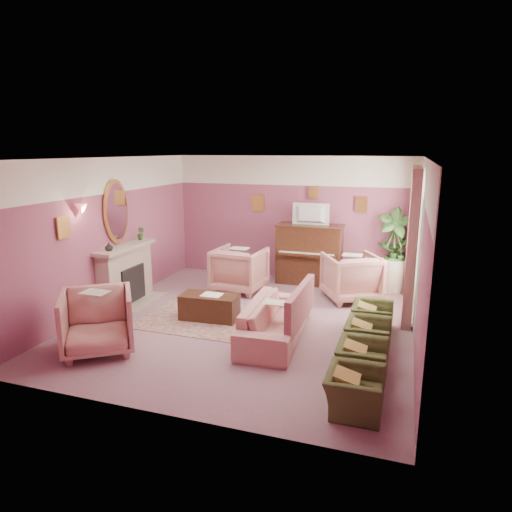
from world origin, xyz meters
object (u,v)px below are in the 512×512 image
(piano, at_px, (309,255))
(sofa, at_px, (275,313))
(olive_chair_b, at_px, (362,355))
(floral_armchair_left, at_px, (239,267))
(floral_armchair_right, at_px, (351,275))
(olive_chair_c, at_px, (368,332))
(olive_chair_a, at_px, (355,385))
(coffee_table, at_px, (210,307))
(olive_chair_d, at_px, (372,313))
(television, at_px, (310,213))
(side_table, at_px, (393,275))
(floral_armchair_front, at_px, (97,318))

(piano, bearing_deg, sofa, -87.45)
(olive_chair_b, bearing_deg, floral_armchair_left, 133.08)
(sofa, height_order, olive_chair_b, sofa)
(floral_armchair_right, xyz_separation_m, olive_chair_c, (0.54, -2.38, -0.20))
(piano, height_order, olive_chair_a, piano)
(sofa, xyz_separation_m, olive_chair_a, (1.44, -1.70, -0.10))
(coffee_table, bearing_deg, olive_chair_b, -25.38)
(coffee_table, bearing_deg, sofa, -18.10)
(olive_chair_b, bearing_deg, floral_armchair_right, 99.56)
(olive_chair_d, bearing_deg, floral_armchair_left, 153.63)
(television, distance_m, olive_chair_b, 4.52)
(television, xyz_separation_m, olive_chair_d, (1.58, -2.39, -1.28))
(coffee_table, relative_size, olive_chair_a, 1.36)
(olive_chair_b, height_order, side_table, side_table)
(sofa, distance_m, olive_chair_c, 1.44)
(television, relative_size, side_table, 1.14)
(floral_armchair_right, distance_m, floral_armchair_front, 4.86)
(sofa, height_order, floral_armchair_left, floral_armchair_left)
(floral_armchair_right, height_order, olive_chair_c, floral_armchair_right)
(piano, xyz_separation_m, olive_chair_a, (1.58, -4.90, -0.33))
(olive_chair_b, bearing_deg, olive_chair_c, 90.00)
(floral_armchair_right, xyz_separation_m, floral_armchair_front, (-3.25, -3.62, 0.00))
(sofa, height_order, side_table, sofa)
(television, relative_size, floral_armchair_right, 0.77)
(piano, bearing_deg, olive_chair_d, -57.09)
(floral_armchair_left, xyz_separation_m, olive_chair_d, (2.86, -1.42, -0.20))
(television, distance_m, sofa, 3.37)
(piano, bearing_deg, olive_chair_a, -72.13)
(olive_chair_c, bearing_deg, floral_armchair_front, -161.90)
(television, bearing_deg, coffee_table, -113.69)
(piano, relative_size, side_table, 2.00)
(olive_chair_a, xyz_separation_m, olive_chair_b, (0.00, 0.82, 0.00))
(television, height_order, sofa, television)
(floral_armchair_right, relative_size, olive_chair_d, 1.40)
(floral_armchair_left, bearing_deg, olive_chair_d, -26.37)
(floral_armchair_left, distance_m, floral_armchair_right, 2.32)
(floral_armchair_right, height_order, floral_armchair_front, same)
(television, distance_m, olive_chair_a, 5.26)
(floral_armchair_left, xyz_separation_m, floral_armchair_front, (-0.93, -3.48, 0.00))
(floral_armchair_right, distance_m, olive_chair_a, 4.06)
(olive_chair_c, bearing_deg, sofa, 177.65)
(television, height_order, coffee_table, television)
(side_table, bearing_deg, coffee_table, -137.86)
(television, xyz_separation_m, coffee_table, (-1.19, -2.72, -1.38))
(television, relative_size, olive_chair_a, 1.09)
(sofa, distance_m, olive_chair_b, 1.69)
(coffee_table, distance_m, olive_chair_a, 3.50)
(floral_armchair_front, bearing_deg, sofa, 28.88)
(floral_armchair_front, relative_size, side_table, 1.48)
(floral_armchair_front, bearing_deg, olive_chair_d, 28.51)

